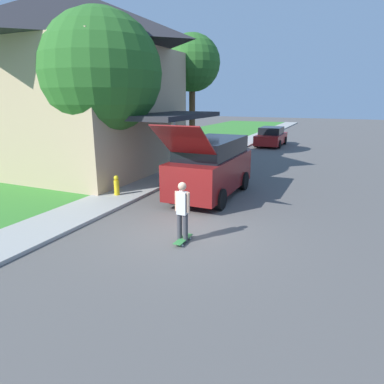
{
  "coord_description": "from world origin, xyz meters",
  "views": [
    {
      "loc": [
        4.03,
        -8.21,
        3.64
      ],
      "look_at": [
        -0.0,
        0.86,
        0.9
      ],
      "focal_mm": 32.0,
      "sensor_mm": 36.0,
      "label": 1
    }
  ],
  "objects_px": {
    "car_down_street": "(271,137)",
    "lawn_tree_far": "(192,64)",
    "skateboard": "(183,239)",
    "suv_parked": "(211,167)",
    "fire_hydrant": "(117,186)",
    "skateboarder": "(182,210)",
    "lawn_tree_near": "(101,73)"
  },
  "relations": [
    {
      "from": "car_down_street",
      "to": "lawn_tree_far",
      "type": "bearing_deg",
      "value": -112.27
    },
    {
      "from": "skateboard",
      "to": "suv_parked",
      "type": "bearing_deg",
      "value": 101.73
    },
    {
      "from": "lawn_tree_far",
      "to": "fire_hydrant",
      "type": "bearing_deg",
      "value": -84.34
    },
    {
      "from": "suv_parked",
      "to": "skateboard",
      "type": "height_order",
      "value": "suv_parked"
    },
    {
      "from": "skateboard",
      "to": "fire_hydrant",
      "type": "relative_size",
      "value": 1.05
    },
    {
      "from": "car_down_street",
      "to": "fire_hydrant",
      "type": "height_order",
      "value": "car_down_street"
    },
    {
      "from": "skateboarder",
      "to": "fire_hydrant",
      "type": "xyz_separation_m",
      "value": [
        -4.05,
        2.73,
        -0.42
      ]
    },
    {
      "from": "suv_parked",
      "to": "fire_hydrant",
      "type": "bearing_deg",
      "value": -152.52
    },
    {
      "from": "lawn_tree_far",
      "to": "car_down_street",
      "type": "height_order",
      "value": "lawn_tree_far"
    },
    {
      "from": "fire_hydrant",
      "to": "car_down_street",
      "type": "bearing_deg",
      "value": 82.06
    },
    {
      "from": "lawn_tree_near",
      "to": "fire_hydrant",
      "type": "xyz_separation_m",
      "value": [
        1.45,
        -1.4,
        -4.13
      ]
    },
    {
      "from": "lawn_tree_near",
      "to": "fire_hydrant",
      "type": "relative_size",
      "value": 9.25
    },
    {
      "from": "lawn_tree_far",
      "to": "fire_hydrant",
      "type": "relative_size",
      "value": 9.53
    },
    {
      "from": "skateboarder",
      "to": "skateboard",
      "type": "relative_size",
      "value": 2.04
    },
    {
      "from": "lawn_tree_far",
      "to": "skateboard",
      "type": "relative_size",
      "value": 9.06
    },
    {
      "from": "car_down_street",
      "to": "skateboarder",
      "type": "distance_m",
      "value": 19.72
    },
    {
      "from": "suv_parked",
      "to": "fire_hydrant",
      "type": "distance_m",
      "value": 3.63
    },
    {
      "from": "fire_hydrant",
      "to": "skateboard",
      "type": "bearing_deg",
      "value": -34.07
    },
    {
      "from": "fire_hydrant",
      "to": "lawn_tree_near",
      "type": "bearing_deg",
      "value": 136.16
    },
    {
      "from": "lawn_tree_near",
      "to": "car_down_street",
      "type": "distance_m",
      "value": 16.45
    },
    {
      "from": "car_down_street",
      "to": "fire_hydrant",
      "type": "xyz_separation_m",
      "value": [
        -2.36,
        -16.91,
        -0.24
      ]
    },
    {
      "from": "lawn_tree_far",
      "to": "car_down_street",
      "type": "xyz_separation_m",
      "value": [
        3.25,
        7.93,
        -4.84
      ]
    },
    {
      "from": "fire_hydrant",
      "to": "lawn_tree_far",
      "type": "bearing_deg",
      "value": 95.66
    },
    {
      "from": "lawn_tree_near",
      "to": "car_down_street",
      "type": "relative_size",
      "value": 1.61
    },
    {
      "from": "suv_parked",
      "to": "lawn_tree_near",
      "type": "bearing_deg",
      "value": -176.91
    },
    {
      "from": "suv_parked",
      "to": "skateboard",
      "type": "distance_m",
      "value": 4.62
    },
    {
      "from": "car_down_street",
      "to": "skateboarder",
      "type": "height_order",
      "value": "skateboarder"
    },
    {
      "from": "lawn_tree_far",
      "to": "skateboard",
      "type": "bearing_deg",
      "value": -67.07
    },
    {
      "from": "car_down_street",
      "to": "skateboard",
      "type": "xyz_separation_m",
      "value": [
        1.72,
        -19.67,
        -0.62
      ]
    },
    {
      "from": "car_down_street",
      "to": "skateboarder",
      "type": "relative_size",
      "value": 2.68
    },
    {
      "from": "lawn_tree_near",
      "to": "skateboarder",
      "type": "bearing_deg",
      "value": -36.89
    },
    {
      "from": "suv_parked",
      "to": "skateboarder",
      "type": "distance_m",
      "value": 4.47
    }
  ]
}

